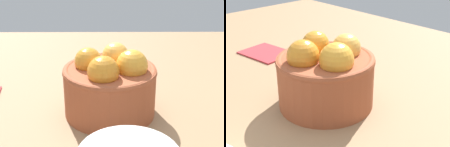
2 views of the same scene
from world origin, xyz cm
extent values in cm
cube|color=#997551|center=(0.00, 0.00, -1.76)|extent=(116.07, 85.78, 3.52)
cylinder|color=#9E4C2D|center=(0.00, 0.00, 3.54)|extent=(13.23, 13.23, 7.09)
torus|color=#9E4C2D|center=(0.00, 0.00, 6.69)|extent=(13.43, 13.43, 1.00)
sphere|color=#EFAE47|center=(0.86, 3.07, 7.84)|extent=(4.02, 4.02, 4.02)
sphere|color=orange|center=(-3.07, 0.86, 7.84)|extent=(3.95, 3.95, 3.95)
sphere|color=orange|center=(-0.86, -3.07, 7.84)|extent=(4.31, 4.31, 4.31)
sphere|color=gold|center=(3.07, -0.86, 7.84)|extent=(4.47, 4.47, 4.47)
cube|color=#B23338|center=(-22.81, 4.34, 0.30)|extent=(10.47, 8.47, 0.60)
camera|label=1|loc=(0.00, -44.01, 25.10)|focal=54.08mm
camera|label=2|loc=(29.94, -26.14, 23.08)|focal=51.27mm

